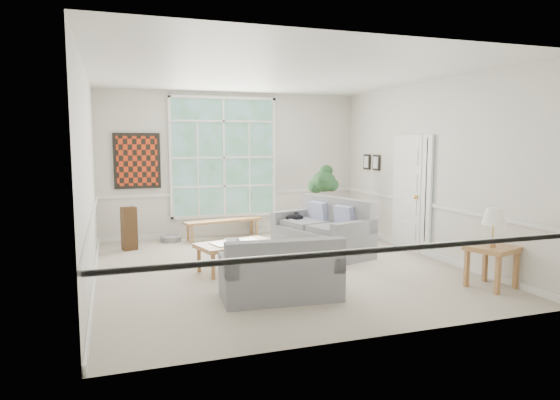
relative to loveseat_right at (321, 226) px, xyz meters
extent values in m
cube|color=#AA9F8F|center=(-1.05, -0.70, -0.50)|extent=(5.50, 6.00, 0.01)
cube|color=white|center=(-1.05, -0.70, 2.51)|extent=(5.50, 6.00, 0.02)
cube|color=silver|center=(-1.05, 2.30, 1.01)|extent=(5.50, 0.02, 3.00)
cube|color=silver|center=(-1.05, -3.70, 1.01)|extent=(5.50, 0.02, 3.00)
cube|color=silver|center=(-3.80, -0.70, 1.01)|extent=(0.02, 6.00, 3.00)
cube|color=silver|center=(1.70, -0.70, 1.01)|extent=(0.02, 6.00, 3.00)
cube|color=white|center=(-1.25, 2.26, 1.16)|extent=(2.30, 0.08, 2.40)
cube|color=white|center=(1.66, -0.10, 0.56)|extent=(0.08, 0.90, 2.10)
cube|color=white|center=(1.66, -0.73, 0.66)|extent=(0.08, 0.26, 1.90)
cube|color=maroon|center=(-3.00, 2.25, 1.11)|extent=(0.90, 0.06, 1.10)
cube|color=black|center=(1.66, 1.05, 1.06)|extent=(0.04, 0.26, 0.32)
cube|color=black|center=(1.66, 1.45, 1.06)|extent=(0.04, 0.26, 0.32)
cube|color=slate|center=(0.00, 0.00, 0.00)|extent=(1.43, 2.01, 0.98)
cube|color=slate|center=(-1.51, -2.16, -0.09)|extent=(1.54, 0.89, 0.80)
cube|color=#A77442|center=(-1.72, -0.67, -0.27)|extent=(1.30, 0.92, 0.44)
imported|color=gray|center=(-1.78, -0.69, -0.02)|extent=(0.31, 0.31, 0.07)
cube|color=#A77442|center=(-1.35, 1.95, -0.30)|extent=(1.66, 0.66, 0.38)
cube|color=#A77442|center=(0.56, 1.28, -0.19)|extent=(0.77, 0.77, 0.61)
cube|color=#A77442|center=(1.35, -2.67, -0.20)|extent=(0.71, 0.71, 0.58)
cylinder|color=gray|center=(-2.41, 1.95, -0.43)|extent=(0.46, 0.46, 0.12)
cube|color=#402915|center=(-3.22, 1.40, -0.09)|extent=(0.30, 0.27, 0.79)
ellipsoid|color=black|center=(-0.29, 0.58, 0.09)|extent=(0.38, 0.31, 0.16)
camera|label=1|loc=(-3.51, -8.01, 1.50)|focal=32.00mm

